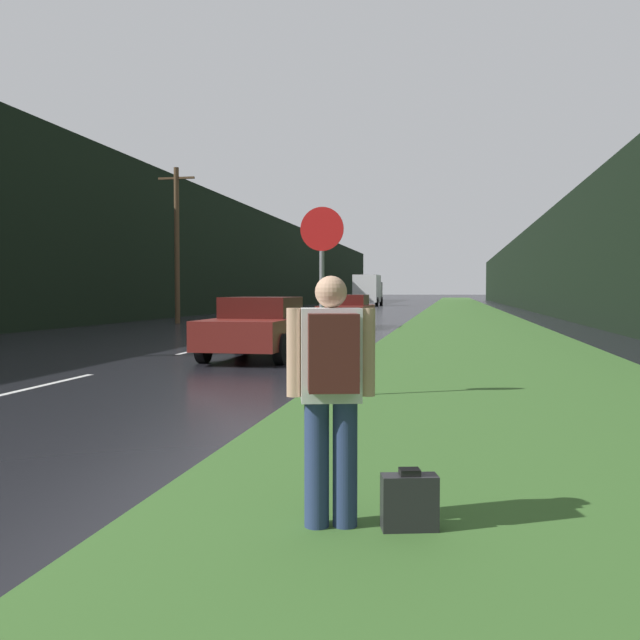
{
  "coord_description": "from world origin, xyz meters",
  "views": [
    {
      "loc": [
        6.54,
        -2.35,
        1.54
      ],
      "look_at": [
        3.36,
        13.89,
        0.83
      ],
      "focal_mm": 38.0,
      "sensor_mm": 36.0,
      "label": 1
    }
  ],
  "objects": [
    {
      "name": "grass_verge",
      "position": [
        7.35,
        40.0,
        0.01
      ],
      "size": [
        6.0,
        240.0,
        0.02
      ],
      "primitive_type": "cube",
      "color": "#386028",
      "rests_on": "ground_plane"
    },
    {
      "name": "lane_stripe_b",
      "position": [
        0.0,
        7.52,
        0.0
      ],
      "size": [
        0.12,
        3.0,
        0.01
      ],
      "primitive_type": "cube",
      "color": "silver",
      "rests_on": "ground_plane"
    },
    {
      "name": "lane_stripe_c",
      "position": [
        0.0,
        14.52,
        0.0
      ],
      "size": [
        0.12,
        3.0,
        0.01
      ],
      "primitive_type": "cube",
      "color": "silver",
      "rests_on": "ground_plane"
    },
    {
      "name": "lane_stripe_d",
      "position": [
        0.0,
        21.52,
        0.0
      ],
      "size": [
        0.12,
        3.0,
        0.01
      ],
      "primitive_type": "cube",
      "color": "silver",
      "rests_on": "ground_plane"
    },
    {
      "name": "lane_stripe_e",
      "position": [
        0.0,
        28.52,
        0.0
      ],
      "size": [
        0.12,
        3.0,
        0.01
      ],
      "primitive_type": "cube",
      "color": "silver",
      "rests_on": "ground_plane"
    },
    {
      "name": "lane_stripe_f",
      "position": [
        0.0,
        35.52,
        0.0
      ],
      "size": [
        0.12,
        3.0,
        0.01
      ],
      "primitive_type": "cube",
      "color": "silver",
      "rests_on": "ground_plane"
    },
    {
      "name": "treeline_far_side",
      "position": [
        -10.35,
        50.0,
        4.15
      ],
      "size": [
        2.0,
        140.0,
        8.31
      ],
      "primitive_type": "cube",
      "color": "black",
      "rests_on": "ground_plane"
    },
    {
      "name": "treeline_near_side",
      "position": [
        13.35,
        50.0,
        3.28
      ],
      "size": [
        2.0,
        140.0,
        6.56
      ],
      "primitive_type": "cube",
      "color": "black",
      "rests_on": "ground_plane"
    },
    {
      "name": "utility_pole_far",
      "position": [
        -6.32,
        27.98,
        3.82
      ],
      "size": [
        1.8,
        0.24,
        7.39
      ],
      "color": "#4C3823",
      "rests_on": "ground_plane"
    },
    {
      "name": "stop_sign",
      "position": [
        4.71,
        7.14,
        1.65
      ],
      "size": [
        0.63,
        0.07,
        2.74
      ],
      "color": "slate",
      "rests_on": "ground_plane"
    },
    {
      "name": "hitchhiker_with_backpack",
      "position": [
        5.79,
        1.86,
        0.94
      ],
      "size": [
        0.55,
        0.47,
        1.64
      ],
      "rotation": [
        0.0,
        0.0,
        0.25
      ],
      "color": "navy",
      "rests_on": "ground_plane"
    },
    {
      "name": "suitcase",
      "position": [
        6.28,
        1.92,
        0.19
      ],
      "size": [
        0.38,
        0.23,
        0.41
      ],
      "rotation": [
        0.0,
        0.0,
        0.25
      ],
      "color": "#232326",
      "rests_on": "ground_plane"
    },
    {
      "name": "car_passing_near",
      "position": [
        2.18,
        12.7,
        0.71
      ],
      "size": [
        1.9,
        4.31,
        1.4
      ],
      "rotation": [
        0.0,
        0.0,
        3.14
      ],
      "color": "maroon",
      "rests_on": "ground_plane"
    },
    {
      "name": "car_passing_far",
      "position": [
        2.18,
        25.89,
        0.71
      ],
      "size": [
        2.01,
        4.18,
        1.39
      ],
      "rotation": [
        0.0,
        0.0,
        3.14
      ],
      "color": "maroon",
      "rests_on": "ground_plane"
    },
    {
      "name": "delivery_truck",
      "position": [
        -2.18,
        68.64,
        1.69
      ],
      "size": [
        2.59,
        6.8,
        3.21
      ],
      "color": "gray",
      "rests_on": "ground_plane"
    }
  ]
}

